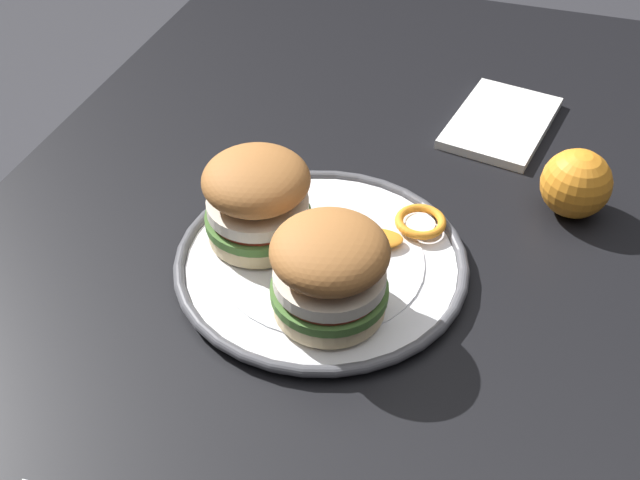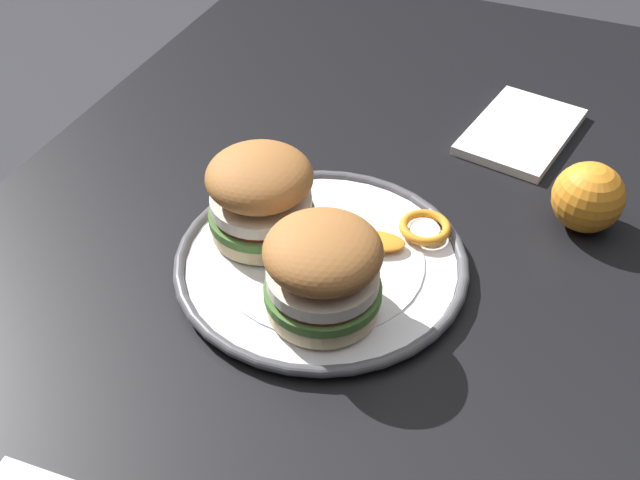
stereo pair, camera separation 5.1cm
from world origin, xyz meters
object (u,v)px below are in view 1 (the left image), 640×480
at_px(sandwich_half_right, 258,196).
at_px(whole_orange, 576,184).
at_px(dinner_plate, 320,262).
at_px(sandwich_half_left, 330,269).
at_px(dining_table, 325,323).

relative_size(sandwich_half_right, whole_orange, 1.99).
xyz_separation_m(dinner_plate, sandwich_half_left, (0.07, 0.03, 0.06)).
relative_size(dinner_plate, whole_orange, 3.91).
bearing_deg(whole_orange, sandwich_half_left, -40.73).
height_order(dinner_plate, sandwich_half_right, sandwich_half_right).
bearing_deg(sandwich_half_left, dining_table, -159.54).
bearing_deg(dinner_plate, sandwich_half_right, -102.03).
distance_m(dinner_plate, sandwich_half_right, 0.10).
bearing_deg(sandwich_half_right, whole_orange, 117.44).
xyz_separation_m(dinner_plate, sandwich_half_right, (-0.02, -0.07, 0.06)).
distance_m(dining_table, dinner_plate, 0.11).
bearing_deg(sandwich_half_left, whole_orange, 139.27).
bearing_deg(sandwich_half_left, dinner_plate, -155.13).
distance_m(dinner_plate, whole_orange, 0.31).
bearing_deg(dinner_plate, whole_orange, 126.39).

